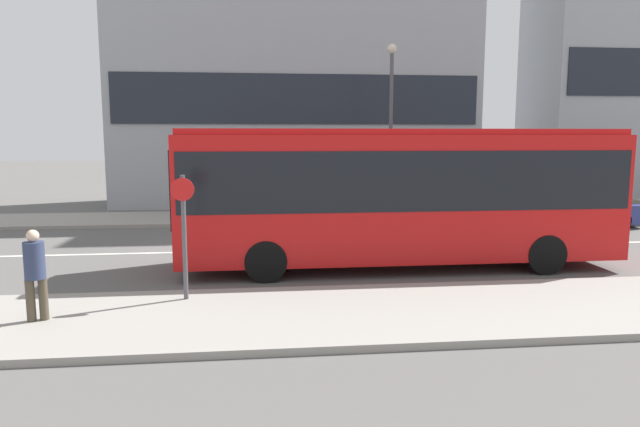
{
  "coord_description": "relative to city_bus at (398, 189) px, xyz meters",
  "views": [
    {
      "loc": [
        -0.04,
        -16.19,
        3.31
      ],
      "look_at": [
        1.56,
        -2.11,
        1.35
      ],
      "focal_mm": 32.0,
      "sensor_mm": 36.0,
      "label": 1
    }
  ],
  "objects": [
    {
      "name": "lane_centerline",
      "position": [
        -3.48,
        2.41,
        -1.97
      ],
      "size": [
        41.8,
        0.16,
        0.01
      ],
      "color": "silver",
      "rests_on": "ground_plane"
    },
    {
      "name": "city_bus",
      "position": [
        0.0,
        0.0,
        0.0
      ],
      "size": [
        10.77,
        2.56,
        3.45
      ],
      "rotation": [
        0.0,
        0.0,
        0.04
      ],
      "color": "red",
      "rests_on": "ground_plane"
    },
    {
      "name": "sidewalk_far",
      "position": [
        -3.48,
        8.66,
        -1.91
      ],
      "size": [
        44.0,
        3.5,
        0.13
      ],
      "color": "gray",
      "rests_on": "ground_plane"
    },
    {
      "name": "sidewalk_near",
      "position": [
        -3.48,
        -3.84,
        -1.91
      ],
      "size": [
        44.0,
        3.5,
        0.13
      ],
      "color": "gray",
      "rests_on": "ground_plane"
    },
    {
      "name": "pedestrian_near_stop",
      "position": [
        -7.29,
        -3.8,
        -0.95
      ],
      "size": [
        0.34,
        0.34,
        1.59
      ],
      "rotation": [
        0.0,
        0.0,
        0.31
      ],
      "color": "#4C4233",
      "rests_on": "sidewalk_near"
    },
    {
      "name": "apartment_block_left_tower",
      "position": [
        -1.53,
        14.23,
        6.88
      ],
      "size": [
        16.97,
        4.71,
        17.74
      ],
      "color": "#9EA3A8",
      "rests_on": "ground_plane"
    },
    {
      "name": "street_lamp",
      "position": [
        1.63,
        7.72,
        2.17
      ],
      "size": [
        0.36,
        0.36,
        6.55
      ],
      "color": "#4C4C51",
      "rests_on": "sidewalk_far"
    },
    {
      "name": "ground_plane",
      "position": [
        -3.48,
        2.41,
        -1.98
      ],
      "size": [
        120.0,
        120.0,
        0.0
      ],
      "primitive_type": "plane",
      "color": "#595654"
    },
    {
      "name": "bus_stop_sign",
      "position": [
        -4.9,
        -2.77,
        -0.42
      ],
      "size": [
        0.44,
        0.12,
        2.42
      ],
      "color": "#4C4C51",
      "rests_on": "sidewalk_near"
    },
    {
      "name": "parked_car_0",
      "position": [
        7.94,
        5.63,
        -1.33
      ],
      "size": [
        4.49,
        1.78,
        1.38
      ],
      "color": "navy",
      "rests_on": "ground_plane"
    }
  ]
}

